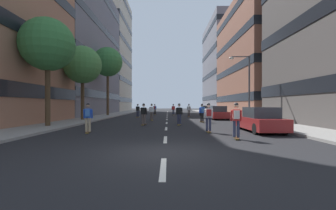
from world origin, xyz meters
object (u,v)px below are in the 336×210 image
Objects in this scene: street_tree_near at (109,62)px; skater_10 at (89,116)px; skater_5 at (139,110)px; skater_7 at (174,109)px; street_tree_mid at (49,45)px; skater_9 at (210,116)px; parked_car_mid at (209,111)px; skater_0 at (237,118)px; parked_car_far at (219,113)px; skater_8 at (153,111)px; skater_1 at (180,113)px; skater_3 at (203,112)px; parked_car_near at (261,120)px; street_tree_far at (84,65)px; skater_2 at (190,110)px; skater_4 at (156,109)px; skater_6 at (145,113)px; streetlamp_right at (247,80)px.

street_tree_near is 5.58× the size of skater_10.
skater_7 is (4.84, 6.73, 0.00)m from skater_5.
street_tree_mid reaches higher than skater_9.
skater_0 is (-2.40, -22.03, 0.32)m from parked_car_mid.
skater_7 reaches higher than parked_car_far.
skater_5 is at bearing 110.87° from skater_0.
skater_7 is at bearing 78.23° from skater_8.
skater_1 is at bearing 11.56° from street_tree_mid.
street_tree_near is 5.58× the size of skater_1.
skater_5 is at bearing 111.36° from skater_9.
skater_1 is at bearing -128.61° from skater_3.
parked_car_mid is 0.44× the size of street_tree_near.
parked_car_near is at bearing -90.00° from parked_car_mid.
street_tree_far reaches higher than parked_car_far.
street_tree_far is at bearing -143.97° from skater_2.
skater_7 is at bearing 76.63° from skater_10.
skater_3 is 5.68m from skater_8.
skater_6 is (0.21, -19.51, -0.03)m from skater_4.
parked_car_far is 2.47× the size of skater_7.
streetlamp_right is 11.31m from skater_6.
parked_car_near is at bearing 3.94° from skater_10.
parked_car_far is at bearing -65.18° from skater_7.
skater_10 is (4.11, -10.25, -4.75)m from street_tree_far.
skater_5 is 1.00× the size of skater_9.
skater_0 is at bearing -69.37° from skater_8.
street_tree_mid is at bearing -90.00° from street_tree_far.
skater_9 is (-0.79, -7.92, 0.00)m from skater_3.
skater_0 is 20.46m from skater_5.
street_tree_near is at bearing 135.19° from skater_3.
skater_0 is 2.84m from skater_9.
streetlamp_right is (2.16, -3.14, 3.44)m from parked_car_far.
skater_3 is 1.00× the size of skater_7.
skater_4 reaches higher than parked_car_far.
skater_6 and skater_10 have the same top height.
skater_7 is at bearing -23.75° from skater_4.
streetlamp_right is (2.16, 9.10, 3.44)m from parked_car_near.
street_tree_far is 4.26× the size of skater_5.
parked_car_mid and parked_car_far have the same top height.
skater_5 is 8.28m from skater_7.
parked_car_far is 15.54m from skater_0.
skater_4 is 24.92m from skater_9.
parked_car_far is at bearing 10.55° from street_tree_far.
skater_10 is at bearing -133.98° from skater_3.
skater_1 is (-4.79, 4.62, 0.29)m from parked_car_near.
parked_car_near is at bearing -103.38° from streetlamp_right.
parked_car_far is 2.47× the size of skater_2.
skater_3 reaches higher than parked_car_near.
street_tree_far is 1.17× the size of streetlamp_right.
skater_3 and skater_8 have the same top height.
skater_4 is 1.00× the size of skater_10.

